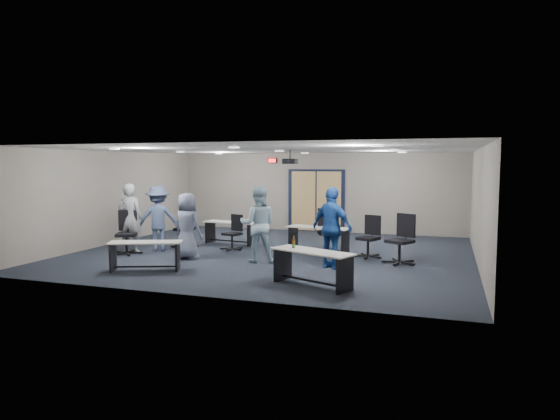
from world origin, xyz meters
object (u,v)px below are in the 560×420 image
(chair_back_d, at_px, (368,237))
(person_gray, at_px, (130,218))
(table_front_left, at_px, (145,251))
(person_plaid, at_px, (187,226))
(person_lightblue, at_px, (258,224))
(chair_loose_right, at_px, (400,239))
(chair_back_b, at_px, (232,232))
(chair_back_c, at_px, (328,231))
(chair_loose_left, at_px, (126,233))
(table_back_left, at_px, (231,229))
(table_back_right, at_px, (319,235))
(person_back, at_px, (158,218))
(chair_back_a, at_px, (185,227))
(table_front_right, at_px, (312,262))
(person_navy, at_px, (332,228))

(chair_back_d, height_order, person_gray, person_gray)
(table_front_left, xyz_separation_m, person_plaid, (0.20, 1.51, 0.38))
(person_lightblue, bearing_deg, chair_loose_right, 178.02)
(chair_back_b, xyz_separation_m, chair_back_c, (2.57, 0.41, 0.10))
(chair_loose_left, relative_size, person_plaid, 0.69)
(person_lightblue, bearing_deg, table_front_left, 24.42)
(table_back_left, xyz_separation_m, chair_back_c, (3.02, -0.51, 0.13))
(table_back_right, height_order, person_back, person_back)
(chair_back_d, bearing_deg, person_lightblue, -128.56)
(chair_back_a, bearing_deg, chair_loose_right, -14.08)
(chair_back_a, relative_size, chair_back_c, 0.98)
(person_plaid, bearing_deg, chair_loose_left, 10.76)
(person_lightblue, bearing_deg, chair_back_a, -41.89)
(table_back_left, distance_m, person_lightblue, 2.86)
(chair_back_a, bearing_deg, table_front_right, -44.46)
(table_front_left, xyz_separation_m, person_lightblue, (1.99, 1.71, 0.47))
(table_back_right, relative_size, person_navy, 0.96)
(table_front_left, distance_m, chair_back_a, 3.10)
(chair_loose_left, height_order, person_gray, person_gray)
(chair_back_d, bearing_deg, person_back, -150.12)
(chair_back_a, xyz_separation_m, person_gray, (-0.94, -1.19, 0.35))
(chair_back_c, relative_size, person_navy, 0.64)
(chair_back_b, height_order, chair_loose_right, chair_loose_right)
(table_front_right, xyz_separation_m, chair_loose_left, (-5.40, 1.70, 0.09))
(chair_loose_right, relative_size, person_gray, 0.64)
(table_back_right, xyz_separation_m, chair_back_b, (-2.33, -0.36, 0.01))
(person_navy, bearing_deg, person_back, 18.43)
(chair_back_a, relative_size, chair_loose_right, 0.97)
(table_back_right, distance_m, chair_back_a, 3.79)
(table_back_right, xyz_separation_m, person_gray, (-4.71, -1.56, 0.45))
(chair_back_a, distance_m, chair_loose_left, 1.71)
(chair_loose_right, xyz_separation_m, person_lightblue, (-3.22, -0.82, 0.32))
(chair_back_a, height_order, person_back, person_back)
(table_front_right, distance_m, chair_back_d, 3.32)
(chair_back_b, distance_m, person_gray, 2.70)
(table_front_right, xyz_separation_m, person_plaid, (-3.62, 1.68, 0.34))
(table_back_right, relative_size, chair_back_a, 1.54)
(table_front_right, distance_m, chair_back_a, 5.54)
(chair_loose_right, bearing_deg, table_back_left, -166.71)
(person_navy, distance_m, person_back, 4.97)
(person_gray, xyz_separation_m, person_back, (0.56, 0.45, -0.04))
(table_front_left, distance_m, table_back_left, 3.95)
(chair_loose_right, distance_m, person_navy, 1.73)
(table_front_right, height_order, person_navy, person_navy)
(table_back_right, distance_m, chair_loose_left, 4.98)
(chair_back_a, height_order, person_gray, person_gray)
(chair_back_d, distance_m, person_plaid, 4.49)
(chair_back_a, relative_size, person_plaid, 0.70)
(table_back_left, height_order, chair_loose_right, chair_loose_right)
(table_back_right, height_order, person_navy, person_navy)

